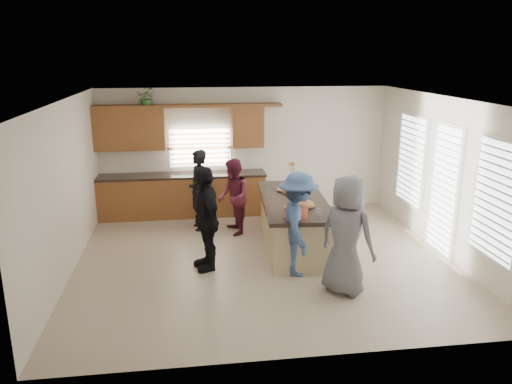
{
  "coord_description": "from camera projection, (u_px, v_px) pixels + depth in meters",
  "views": [
    {
      "loc": [
        -1.26,
        -8.1,
        3.53
      ],
      "look_at": [
        -0.1,
        0.32,
        1.15
      ],
      "focal_mm": 35.0,
      "sensor_mm": 36.0,
      "label": 1
    }
  ],
  "objects": [
    {
      "name": "salad_bowl",
      "position": [
        296.0,
        211.0,
        8.14
      ],
      "size": [
        0.39,
        0.39,
        0.16
      ],
      "color": "#C84024",
      "rests_on": "island"
    },
    {
      "name": "woman_left_mid",
      "position": [
        233.0,
        197.0,
        9.9
      ],
      "size": [
        0.65,
        0.8,
        1.53
      ],
      "primitive_type": "imported",
      "rotation": [
        0.0,
        0.0,
        -1.46
      ],
      "color": "maroon",
      "rests_on": "ground"
    },
    {
      "name": "island",
      "position": [
        293.0,
        224.0,
        9.26
      ],
      "size": [
        1.34,
        2.77,
        0.95
      ],
      "rotation": [
        0.0,
        0.0,
        -0.07
      ],
      "color": "tan",
      "rests_on": "ground"
    },
    {
      "name": "clear_cup",
      "position": [
        318.0,
        212.0,
        8.2
      ],
      "size": [
        0.08,
        0.08,
        0.11
      ],
      "primitive_type": "cylinder",
      "color": "white",
      "rests_on": "island"
    },
    {
      "name": "woman_right_front",
      "position": [
        347.0,
        235.0,
        7.4
      ],
      "size": [
        1.03,
        1.05,
        1.83
      ],
      "primitive_type": "imported",
      "rotation": [
        0.0,
        0.0,
        2.3
      ],
      "color": "slate",
      "rests_on": "ground"
    },
    {
      "name": "woman_left_back",
      "position": [
        199.0,
        190.0,
        10.16
      ],
      "size": [
        0.5,
        0.66,
        1.66
      ],
      "primitive_type": "imported",
      "rotation": [
        0.0,
        0.0,
        -1.39
      ],
      "color": "black",
      "rests_on": "ground"
    },
    {
      "name": "floor",
      "position": [
        264.0,
        259.0,
        8.85
      ],
      "size": [
        6.5,
        6.5,
        0.0
      ],
      "primitive_type": "plane",
      "color": "tan",
      "rests_on": "ground"
    },
    {
      "name": "flower_vase",
      "position": [
        292.0,
        172.0,
        10.28
      ],
      "size": [
        0.14,
        0.14,
        0.41
      ],
      "color": "silver",
      "rests_on": "island"
    },
    {
      "name": "platter_front",
      "position": [
        303.0,
        205.0,
        8.66
      ],
      "size": [
        0.44,
        0.44,
        0.18
      ],
      "color": "black",
      "rests_on": "island"
    },
    {
      "name": "woman_left_front",
      "position": [
        206.0,
        218.0,
        8.25
      ],
      "size": [
        0.67,
        1.11,
        1.76
      ],
      "primitive_type": "imported",
      "rotation": [
        0.0,
        0.0,
        -1.32
      ],
      "color": "black",
      "rests_on": "ground"
    },
    {
      "name": "woman_right_back",
      "position": [
        298.0,
        224.0,
        8.05
      ],
      "size": [
        0.75,
        1.17,
        1.71
      ],
      "primitive_type": "imported",
      "rotation": [
        0.0,
        0.0,
        1.47
      ],
      "color": "#3B5481",
      "rests_on": "ground"
    },
    {
      "name": "room_shell",
      "position": [
        265.0,
        154.0,
        8.34
      ],
      "size": [
        6.52,
        6.02,
        2.81
      ],
      "color": "silver",
      "rests_on": "ground"
    },
    {
      "name": "right_wall_glazing",
      "position": [
        446.0,
        181.0,
        8.78
      ],
      "size": [
        0.06,
        4.0,
        2.25
      ],
      "color": "white",
      "rests_on": "ground"
    },
    {
      "name": "platter_back",
      "position": [
        285.0,
        189.0,
        9.65
      ],
      "size": [
        0.36,
        0.36,
        0.15
      ],
      "color": "black",
      "rests_on": "island"
    },
    {
      "name": "potted_plant",
      "position": [
        147.0,
        97.0,
        10.56
      ],
      "size": [
        0.44,
        0.4,
        0.43
      ],
      "primitive_type": "imported",
      "rotation": [
        0.0,
        0.0,
        -0.16
      ],
      "color": "#33702D",
      "rests_on": "back_cabinetry"
    },
    {
      "name": "platter_mid",
      "position": [
        293.0,
        192.0,
        9.49
      ],
      "size": [
        0.45,
        0.45,
        0.18
      ],
      "color": "black",
      "rests_on": "island"
    },
    {
      "name": "back_cabinetry",
      "position": [
        180.0,
        175.0,
        11.02
      ],
      "size": [
        4.08,
        0.66,
        2.46
      ],
      "color": "brown",
      "rests_on": "ground"
    },
    {
      "name": "plate_stack",
      "position": [
        285.0,
        186.0,
        9.89
      ],
      "size": [
        0.21,
        0.21,
        0.06
      ],
      "primitive_type": "cylinder",
      "color": "#A587C4",
      "rests_on": "island"
    }
  ]
}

